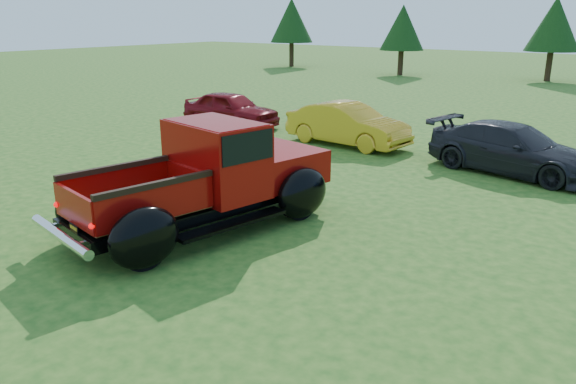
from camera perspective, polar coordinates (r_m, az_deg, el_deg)
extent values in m
plane|color=#1D4C15|center=(9.49, -1.12, -6.49)|extent=(120.00, 120.00, 0.00)
cylinder|color=#332114|center=(45.96, 0.36, 13.80)|extent=(0.36, 0.36, 1.87)
cone|color=black|center=(45.87, 0.37, 17.04)|extent=(3.33, 3.33, 3.33)
cylinder|color=#332114|center=(39.92, 11.36, 12.77)|extent=(0.36, 0.36, 1.66)
cone|color=black|center=(39.81, 11.56, 16.06)|extent=(2.94, 2.94, 2.94)
cylinder|color=#332114|center=(38.84, 24.96, 11.50)|extent=(0.36, 0.36, 1.80)
cone|color=black|center=(38.73, 25.44, 15.16)|extent=(3.20, 3.20, 3.20)
cylinder|color=black|center=(10.71, -19.30, -2.21)|extent=(0.41, 0.89, 0.85)
cylinder|color=black|center=(9.15, -14.65, -5.09)|extent=(0.41, 0.89, 0.85)
cylinder|color=black|center=(12.35, -4.73, 1.30)|extent=(0.41, 0.89, 0.85)
cylinder|color=black|center=(11.03, 1.09, -0.62)|extent=(0.41, 0.89, 0.85)
cube|color=black|center=(10.71, -8.72, -1.09)|extent=(2.38, 5.21, 0.21)
cube|color=#920A07|center=(11.61, -1.61, 2.82)|extent=(2.08, 1.90, 0.66)
cube|color=silver|center=(12.15, 1.32, 3.43)|extent=(1.69, 0.37, 0.53)
cube|color=#920A07|center=(10.69, -7.26, 3.41)|extent=(2.09, 1.55, 1.39)
cube|color=black|center=(10.61, -7.33, 5.37)|extent=(2.12, 1.45, 0.53)
cube|color=#920A07|center=(10.55, -7.39, 6.90)|extent=(1.99, 1.43, 0.09)
cube|color=brown|center=(10.02, -15.09, -1.73)|extent=(1.81, 2.36, 0.05)
cube|color=#920A07|center=(10.55, -17.05, 0.66)|extent=(0.44, 2.11, 0.56)
cube|color=#920A07|center=(9.32, -13.13, -1.20)|extent=(0.44, 2.11, 0.56)
cube|color=#920A07|center=(10.43, -10.05, 0.99)|extent=(1.43, 0.31, 0.56)
cube|color=#920A07|center=(9.52, -20.88, -1.53)|extent=(1.43, 0.32, 0.56)
cube|color=black|center=(10.47, -17.21, 2.40)|extent=(0.48, 2.12, 0.10)
cube|color=black|center=(9.22, -13.27, 0.75)|extent=(0.48, 2.12, 0.10)
ellipsoid|color=black|center=(10.76, -19.59, -1.42)|extent=(0.69, 1.20, 0.94)
ellipsoid|color=black|center=(9.02, -14.38, -4.54)|extent=(0.69, 1.20, 0.94)
ellipsoid|color=black|center=(12.40, -5.05, 1.97)|extent=(0.69, 1.20, 0.94)
ellipsoid|color=black|center=(10.92, 1.48, -0.11)|extent=(0.69, 1.20, 0.94)
cube|color=black|center=(11.54, -11.75, -0.56)|extent=(0.74, 2.27, 0.06)
cube|color=black|center=(9.94, -5.64, -3.24)|extent=(0.74, 2.27, 0.06)
cylinder|color=silver|center=(9.57, -22.09, -4.17)|extent=(2.08, 0.54, 0.17)
cube|color=black|center=(9.62, -20.89, -3.57)|extent=(0.32, 0.07, 0.16)
cube|color=gold|center=(9.62, -20.95, -3.58)|extent=(0.25, 0.06, 0.11)
sphere|color=#CC0505|center=(10.16, -22.46, -1.19)|extent=(0.10, 0.10, 0.10)
sphere|color=#CC0505|center=(8.94, -19.32, -3.29)|extent=(0.10, 0.10, 0.10)
imported|color=maroon|center=(20.65, -5.83, 8.39)|extent=(3.76, 1.62, 1.26)
imported|color=gold|center=(17.57, 6.06, 6.85)|extent=(4.03, 1.65, 1.30)
imported|color=black|center=(15.39, 21.87, 4.09)|extent=(4.56, 2.48, 1.25)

